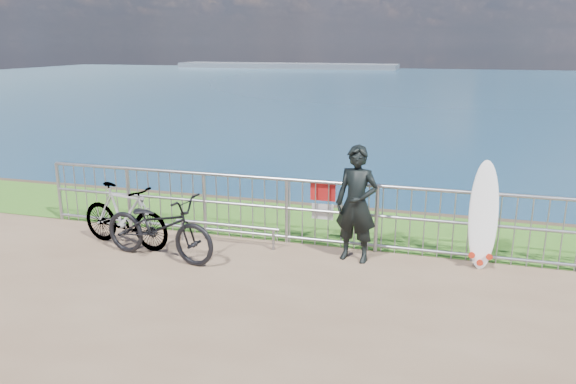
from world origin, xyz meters
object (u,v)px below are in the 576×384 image
(surfer, at_px, (357,204))
(bicycle_near, at_px, (159,227))
(bicycle_far, at_px, (125,215))
(surfboard, at_px, (483,219))

(surfer, height_order, bicycle_near, surfer)
(bicycle_near, height_order, bicycle_far, bicycle_far)
(surfboard, bearing_deg, bicycle_near, -167.18)
(surfer, height_order, bicycle_far, surfer)
(surfer, bearing_deg, bicycle_far, -162.63)
(bicycle_far, bearing_deg, bicycle_near, -102.28)
(surfboard, height_order, bicycle_far, surfboard)
(surfboard, xyz_separation_m, bicycle_far, (-5.62, -0.75, -0.22))
(surfer, height_order, surfboard, surfer)
(surfer, relative_size, bicycle_near, 0.90)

